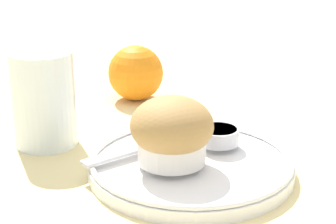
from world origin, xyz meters
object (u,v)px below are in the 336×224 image
Objects in this scene: muffin at (172,131)px; butter_knife at (160,142)px; juice_glass at (44,99)px; orange_fruit at (136,73)px.

muffin is 0.06m from butter_knife.
juice_glass reaches higher than butter_knife.
muffin is 0.76× the size of juice_glass.
orange_fruit reaches higher than butter_knife.
orange_fruit is 0.72× the size of juice_glass.
juice_glass is (-0.04, 0.18, 0.00)m from muffin.
juice_glass reaches higher than orange_fruit.
butter_knife is at bearing -124.49° from orange_fruit.
juice_glass is at bearing -164.66° from orange_fruit.
orange_fruit is at bearing 62.77° from butter_knife.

